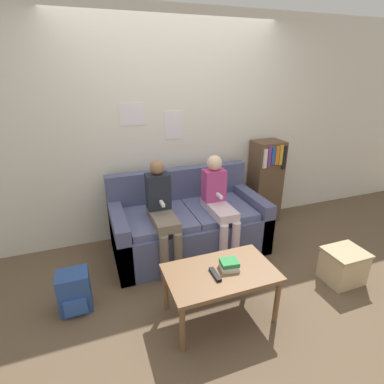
{
  "coord_description": "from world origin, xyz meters",
  "views": [
    {
      "loc": [
        -1.01,
        -2.33,
        1.97
      ],
      "look_at": [
        0.0,
        0.42,
        0.76
      ],
      "focal_mm": 28.0,
      "sensor_mm": 36.0,
      "label": 1
    }
  ],
  "objects": [
    {
      "name": "ground_plane",
      "position": [
        0.0,
        0.0,
        0.0
      ],
      "size": [
        10.0,
        10.0,
        0.0
      ],
      "primitive_type": "plane",
      "color": "brown"
    },
    {
      "name": "wall_back",
      "position": [
        -0.0,
        1.09,
        1.3
      ],
      "size": [
        8.0,
        0.06,
        2.6
      ],
      "color": "silver",
      "rests_on": "ground_plane"
    },
    {
      "name": "couch",
      "position": [
        0.0,
        0.55,
        0.3
      ],
      "size": [
        1.7,
        0.88,
        0.88
      ],
      "color": "#4C5175",
      "rests_on": "ground_plane"
    },
    {
      "name": "coffee_table",
      "position": [
        -0.1,
        -0.54,
        0.4
      ],
      "size": [
        0.89,
        0.54,
        0.45
      ],
      "color": "brown",
      "rests_on": "ground_plane"
    },
    {
      "name": "person_left",
      "position": [
        -0.35,
        0.34,
        0.63
      ],
      "size": [
        0.24,
        0.59,
        1.13
      ],
      "color": "#756656",
      "rests_on": "ground_plane"
    },
    {
      "name": "person_right",
      "position": [
        0.28,
        0.34,
        0.63
      ],
      "size": [
        0.24,
        0.59,
        1.12
      ],
      "color": "silver",
      "rests_on": "ground_plane"
    },
    {
      "name": "tv_remote",
      "position": [
        -0.17,
        -0.57,
        0.46
      ],
      "size": [
        0.04,
        0.17,
        0.02
      ],
      "rotation": [
        0.0,
        0.0,
        -0.0
      ],
      "color": "black",
      "rests_on": "coffee_table"
    },
    {
      "name": "book_stack",
      "position": [
        -0.02,
        -0.53,
        0.49
      ],
      "size": [
        0.17,
        0.16,
        0.07
      ],
      "color": "silver",
      "rests_on": "coffee_table"
    },
    {
      "name": "bookshelf",
      "position": [
        1.22,
        0.88,
        0.56
      ],
      "size": [
        0.38,
        0.33,
        1.11
      ],
      "color": "brown",
      "rests_on": "ground_plane"
    },
    {
      "name": "storage_box",
      "position": [
        1.24,
        -0.54,
        0.17
      ],
      "size": [
        0.37,
        0.33,
        0.34
      ],
      "color": "#CCB284",
      "rests_on": "ground_plane"
    },
    {
      "name": "backpack",
      "position": [
        -1.25,
        -0.04,
        0.18
      ],
      "size": [
        0.27,
        0.25,
        0.37
      ],
      "color": "#284789",
      "rests_on": "ground_plane"
    }
  ]
}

